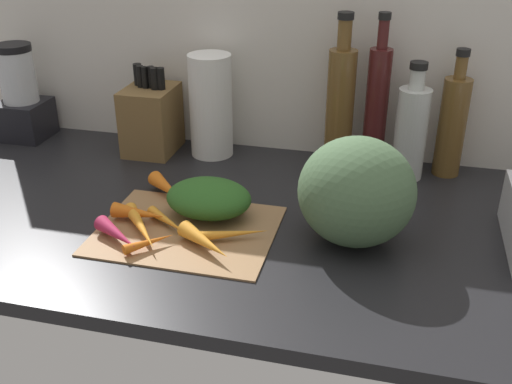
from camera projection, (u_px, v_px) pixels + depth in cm
name	position (u px, v px, depth cm)	size (l,w,h in cm)	color
ground_plane	(249.00, 220.00, 130.03)	(170.00, 80.00, 3.00)	black
wall_back	(287.00, 35.00, 149.17)	(170.00, 3.00, 60.00)	silver
cutting_board	(187.00, 229.00, 122.57)	(35.83, 28.52, 0.80)	#997047
carrot_0	(205.00, 242.00, 114.18)	(3.39, 3.39, 13.62)	orange
carrot_1	(168.00, 221.00, 122.53)	(2.23, 2.23, 12.10)	orange
carrot_2	(141.00, 227.00, 119.81)	(2.86, 2.86, 17.02)	orange
carrot_3	(140.00, 213.00, 124.31)	(3.32, 3.32, 11.79)	orange
carrot_4	(117.00, 234.00, 116.87)	(3.24, 3.24, 12.39)	#B2264C
carrot_5	(168.00, 189.00, 134.27)	(3.50, 3.50, 13.51)	orange
carrot_6	(234.00, 234.00, 118.15)	(2.15, 2.15, 13.89)	orange
carrot_7	(149.00, 242.00, 115.44)	(2.01, 2.01, 10.25)	orange
carrot_greens_pile	(209.00, 198.00, 125.70)	(18.07, 13.90, 7.64)	#2D6023
winter_squash	(357.00, 192.00, 114.85)	(22.56, 21.61, 21.42)	#4C6B47
knife_block	(151.00, 118.00, 156.52)	(12.26, 15.19, 22.68)	brown
blender_appliance	(21.00, 98.00, 164.39)	(12.66, 12.66, 25.95)	black
paper_towel_roll	(211.00, 106.00, 152.77)	(10.88, 10.88, 26.20)	white
bottle_0	(340.00, 105.00, 144.92)	(6.77, 6.77, 37.65)	brown
bottle_1	(376.00, 106.00, 143.92)	(5.48, 5.48, 37.80)	#471919
bottle_2	(411.00, 131.00, 140.80)	(7.50, 7.50, 28.04)	silver
bottle_3	(452.00, 124.00, 142.05)	(6.48, 6.48, 30.54)	brown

